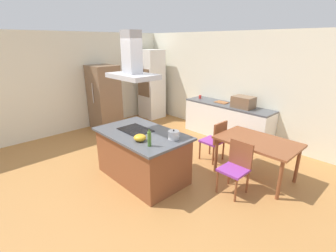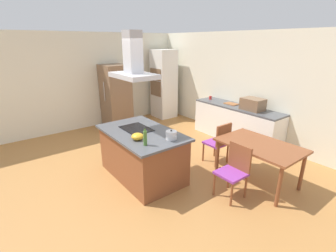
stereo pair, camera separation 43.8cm
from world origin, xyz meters
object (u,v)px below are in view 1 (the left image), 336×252
at_px(olive_oil_bottle, 149,139).
at_px(refrigerator, 104,98).
at_px(mixing_bowl, 140,138).
at_px(range_hood, 132,63).
at_px(tea_kettle, 174,135).
at_px(cooktop, 135,130).
at_px(dining_table, 257,145).
at_px(countertop_microwave, 243,102).
at_px(chair_at_left_end, 216,139).
at_px(wall_oven_stack, 151,84).
at_px(coffee_mug_red, 200,97).
at_px(chair_facing_island, 237,164).
at_px(cutting_board, 222,102).

relative_size(olive_oil_bottle, refrigerator, 0.16).
distance_m(mixing_bowl, range_hood, 1.26).
distance_m(tea_kettle, mixing_bowl, 0.56).
bearing_deg(cooktop, dining_table, 43.20).
bearing_deg(countertop_microwave, chair_at_left_end, -81.76).
relative_size(wall_oven_stack, chair_at_left_end, 2.47).
height_order(coffee_mug_red, chair_facing_island, coffee_mug_red).
relative_size(cooktop, wall_oven_stack, 0.27).
xyz_separation_m(tea_kettle, wall_oven_stack, (-3.51, 2.43, 0.13)).
bearing_deg(cooktop, chair_at_left_end, 64.88).
relative_size(cutting_board, refrigerator, 0.19).
xyz_separation_m(countertop_microwave, cutting_board, (-0.66, 0.05, -0.13)).
bearing_deg(cutting_board, chair_facing_island, -49.35).
distance_m(cutting_board, chair_at_left_end, 1.68).
bearing_deg(chair_at_left_end, countertop_microwave, 98.24).
xyz_separation_m(olive_oil_bottle, mixing_bowl, (-0.27, 0.02, -0.07)).
bearing_deg(mixing_bowl, cooktop, 152.18).
height_order(cutting_board, chair_facing_island, cutting_board).
relative_size(tea_kettle, mixing_bowl, 1.17).
height_order(olive_oil_bottle, coffee_mug_red, olive_oil_bottle).
relative_size(cutting_board, dining_table, 0.24).
relative_size(coffee_mug_red, cutting_board, 0.26).
xyz_separation_m(chair_at_left_end, range_hood, (-0.72, -1.54, 1.59)).
relative_size(olive_oil_bottle, cutting_board, 0.87).
bearing_deg(mixing_bowl, countertop_microwave, 88.99).
distance_m(olive_oil_bottle, chair_at_left_end, 1.88).
bearing_deg(chair_facing_island, coffee_mug_red, 140.73).
bearing_deg(chair_facing_island, cooktop, -151.98).
relative_size(countertop_microwave, range_hood, 0.56).
distance_m(dining_table, range_hood, 2.66).
xyz_separation_m(countertop_microwave, chair_at_left_end, (0.19, -1.34, -0.53)).
bearing_deg(cooktop, olive_oil_bottle, -19.88).
relative_size(cooktop, olive_oil_bottle, 2.03).
bearing_deg(wall_oven_stack, chair_at_left_end, -17.91).
relative_size(countertop_microwave, chair_at_left_end, 0.56).
height_order(wall_oven_stack, dining_table, wall_oven_stack).
distance_m(countertop_microwave, range_hood, 3.11).
distance_m(countertop_microwave, coffee_mug_red, 1.38).
height_order(dining_table, chair_at_left_end, chair_at_left_end).
xyz_separation_m(mixing_bowl, cutting_board, (-0.60, 3.18, -0.05)).
distance_m(olive_oil_bottle, range_hood, 1.33).
distance_m(wall_oven_stack, chair_at_left_end, 3.66).
height_order(refrigerator, chair_facing_island, refrigerator).
relative_size(tea_kettle, refrigerator, 0.13).
distance_m(cutting_board, range_hood, 3.17).
bearing_deg(range_hood, chair_at_left_end, 64.88).
bearing_deg(refrigerator, olive_oil_bottle, -18.92).
height_order(countertop_microwave, chair_facing_island, countertop_microwave).
xyz_separation_m(cutting_board, dining_table, (1.77, -1.39, -0.24)).
bearing_deg(cutting_board, countertop_microwave, -4.34).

